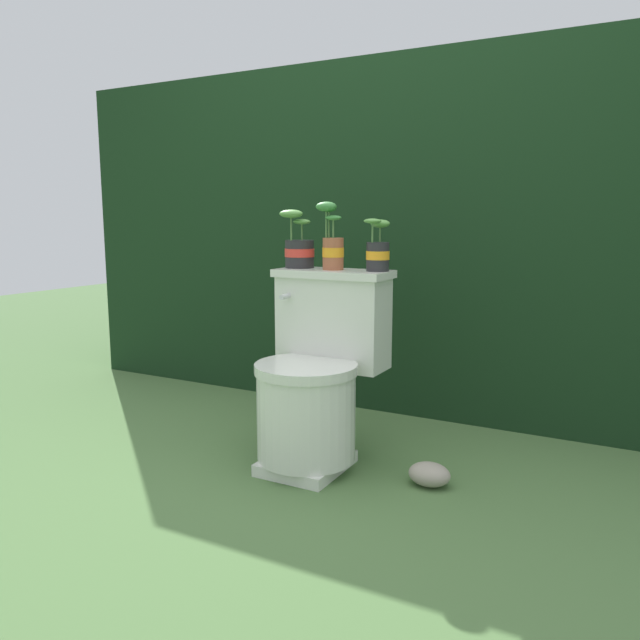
# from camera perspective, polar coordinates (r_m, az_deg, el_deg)

# --- Properties ---
(ground_plane) EXTENTS (12.00, 12.00, 0.00)m
(ground_plane) POSITION_cam_1_polar(r_m,az_deg,el_deg) (2.45, -0.01, -13.32)
(ground_plane) COLOR #4C703D
(hedge_backdrop) EXTENTS (3.81, 0.70, 1.68)m
(hedge_backdrop) POSITION_cam_1_polar(r_m,az_deg,el_deg) (3.28, 9.27, 7.41)
(hedge_backdrop) COLOR black
(hedge_backdrop) RESTS_ON ground
(toilet) EXTENTS (0.46, 0.51, 0.74)m
(toilet) POSITION_cam_1_polar(r_m,az_deg,el_deg) (2.40, -0.35, -5.37)
(toilet) COLOR silver
(toilet) RESTS_ON ground
(potted_plant_left) EXTENTS (0.12, 0.15, 0.23)m
(potted_plant_left) POSITION_cam_1_polar(r_m,az_deg,el_deg) (2.54, -1.95, 6.57)
(potted_plant_left) COLOR #262628
(potted_plant_left) RESTS_ON toilet
(potted_plant_midleft) EXTENTS (0.11, 0.09, 0.26)m
(potted_plant_midleft) POSITION_cam_1_polar(r_m,az_deg,el_deg) (2.45, 1.11, 7.03)
(potted_plant_midleft) COLOR #9E5638
(potted_plant_midleft) RESTS_ON toilet
(potted_plant_middle) EXTENTS (0.09, 0.10, 0.20)m
(potted_plant_middle) POSITION_cam_1_polar(r_m,az_deg,el_deg) (2.39, 5.30, 6.32)
(potted_plant_middle) COLOR #262628
(potted_plant_middle) RESTS_ON toilet
(garden_stone) EXTENTS (0.15, 0.12, 0.08)m
(garden_stone) POSITION_cam_1_polar(r_m,az_deg,el_deg) (2.32, 9.97, -13.72)
(garden_stone) COLOR #9E9384
(garden_stone) RESTS_ON ground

